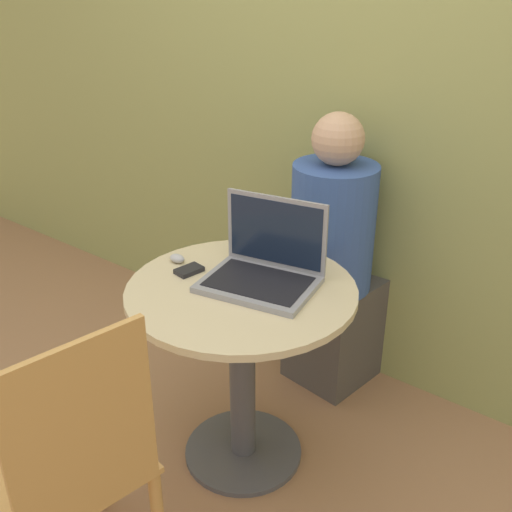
{
  "coord_description": "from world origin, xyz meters",
  "views": [
    {
      "loc": [
        1.07,
        -1.32,
        1.64
      ],
      "look_at": [
        0.02,
        0.05,
        0.81
      ],
      "focal_mm": 42.0,
      "sensor_mm": 36.0,
      "label": 1
    }
  ],
  "objects": [
    {
      "name": "ground_plane",
      "position": [
        0.0,
        0.0,
        0.0
      ],
      "size": [
        12.0,
        12.0,
        0.0
      ],
      "primitive_type": "plane",
      "color": "#9E704C"
    },
    {
      "name": "person_seated",
      "position": [
        0.01,
        0.63,
        0.49
      ],
      "size": [
        0.37,
        0.53,
        1.17
      ],
      "color": "#4C4742",
      "rests_on": "ground_plane"
    },
    {
      "name": "chair_empty",
      "position": [
        -0.01,
        -0.7,
        0.47
      ],
      "size": [
        0.46,
        0.46,
        0.92
      ],
      "color": "tan",
      "rests_on": "ground_plane"
    },
    {
      "name": "computer_mouse",
      "position": [
        -0.29,
        0.01,
        0.72
      ],
      "size": [
        0.06,
        0.04,
        0.03
      ],
      "color": "#B2B2B7",
      "rests_on": "round_table"
    },
    {
      "name": "laptop",
      "position": [
        0.03,
        0.08,
        0.76
      ],
      "size": [
        0.4,
        0.33,
        0.27
      ],
      "color": "gray",
      "rests_on": "round_table"
    },
    {
      "name": "back_wall",
      "position": [
        0.0,
        0.78,
        1.3
      ],
      "size": [
        7.0,
        0.05,
        2.6
      ],
      "color": "#939956",
      "rests_on": "ground_plane"
    },
    {
      "name": "round_table",
      "position": [
        0.0,
        0.0,
        0.5
      ],
      "size": [
        0.75,
        0.75,
        0.71
      ],
      "color": "#4C4C51",
      "rests_on": "ground_plane"
    },
    {
      "name": "cell_phone",
      "position": [
        -0.21,
        -0.03,
        0.71
      ],
      "size": [
        0.07,
        0.1,
        0.02
      ],
      "color": "black",
      "rests_on": "round_table"
    }
  ]
}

